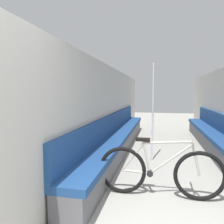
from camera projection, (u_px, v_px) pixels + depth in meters
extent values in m
cube|color=beige|center=(107.00, 109.00, 5.32)|extent=(0.10, 11.16, 2.11)
cube|color=#5B5B60|center=(120.00, 143.00, 5.60)|extent=(0.40, 6.75, 0.37)
cube|color=navy|center=(120.00, 134.00, 5.57)|extent=(0.47, 6.75, 0.10)
cube|color=navy|center=(113.00, 123.00, 5.59)|extent=(0.07, 6.75, 0.46)
cube|color=#5B5B60|center=(217.00, 148.00, 5.11)|extent=(0.40, 6.75, 0.37)
cube|color=navy|center=(218.00, 138.00, 5.09)|extent=(0.47, 6.75, 0.10)
torus|color=black|center=(122.00, 170.00, 3.17)|extent=(0.69, 0.06, 0.69)
torus|color=black|center=(200.00, 176.00, 2.95)|extent=(0.69, 0.06, 0.69)
cylinder|color=#B7B2A8|center=(136.00, 172.00, 3.13)|extent=(0.40, 0.03, 0.05)
cylinder|color=#B7B2A8|center=(132.00, 157.00, 3.12)|extent=(0.32, 0.03, 0.42)
cylinder|color=#B7B2A8|center=(146.00, 156.00, 3.08)|extent=(0.14, 0.03, 0.49)
cylinder|color=#B7B2A8|center=(171.00, 159.00, 3.01)|extent=(0.58, 0.03, 0.47)
cylinder|color=#B7B2A8|center=(167.00, 142.00, 3.00)|extent=(0.66, 0.03, 0.08)
cylinder|color=#B7B2A8|center=(196.00, 160.00, 2.94)|extent=(0.14, 0.03, 0.45)
cylinder|color=black|center=(150.00, 173.00, 3.09)|extent=(0.09, 0.06, 0.09)
cube|color=black|center=(143.00, 139.00, 3.07)|extent=(0.20, 0.07, 0.04)
cylinder|color=#B7B2A8|center=(193.00, 137.00, 2.92)|extent=(0.02, 0.46, 0.02)
cylinder|color=gray|center=(152.00, 159.00, 4.78)|extent=(0.08, 0.08, 0.01)
cylinder|color=silver|center=(153.00, 112.00, 4.69)|extent=(0.04, 0.04, 2.09)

